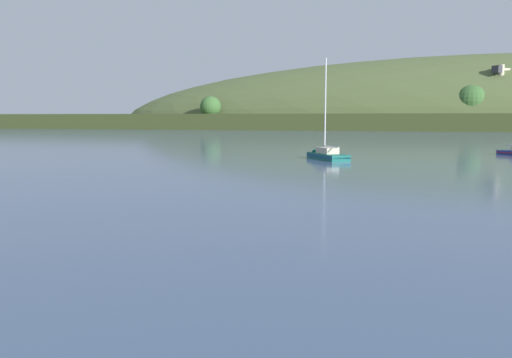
{
  "coord_description": "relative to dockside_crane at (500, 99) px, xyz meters",
  "views": [
    {
      "loc": [
        13.8,
        5.04,
        4.62
      ],
      "look_at": [
        5.78,
        34.17,
        1.07
      ],
      "focal_mm": 37.04,
      "sensor_mm": 36.0,
      "label": 1
    }
  ],
  "objects": [
    {
      "name": "far_shoreline_hill",
      "position": [
        0.73,
        30.1,
        -10.8
      ],
      "size": [
        446.1,
        105.89,
        59.91
      ],
      "rotation": [
        0.0,
        0.0,
        -0.01
      ],
      "color": "#35401E",
      "rests_on": "ground"
    },
    {
      "name": "sailboat_far_left",
      "position": [
        -41.36,
        -145.06,
        -10.82
      ],
      "size": [
        5.85,
        7.39,
        11.96
      ],
      "rotation": [
        0.0,
        0.0,
        2.15
      ],
      "color": "#0F564C",
      "rests_on": "ground"
    },
    {
      "name": "dockside_crane",
      "position": [
        0.0,
        0.0,
        0.0
      ],
      "size": [
        11.95,
        10.69,
        22.84
      ],
      "rotation": [
        0.0,
        0.0,
        0.71
      ],
      "color": "#4C4C51",
      "rests_on": "ground"
    }
  ]
}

